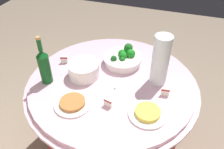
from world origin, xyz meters
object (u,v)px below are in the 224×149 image
object	(u,v)px
serving_tongs	(112,96)
food_plate_peanuts	(73,103)
plate_stack	(84,70)
label_placard_front	(64,59)
decorative_fruit_vase	(160,63)
label_placard_rear	(165,92)
food_plate_fried_egg	(148,113)
broccoli_bowl	(123,58)
label_placard_mid	(108,103)
wine_bottle	(44,66)

from	to	relation	value
serving_tongs	food_plate_peanuts	xyz separation A→B (m)	(0.20, 0.14, 0.01)
plate_stack	serving_tongs	bearing A→B (deg)	151.31
plate_stack	serving_tongs	world-z (taller)	plate_stack
plate_stack	label_placard_front	size ratio (longest dim) A/B	3.82
decorative_fruit_vase	label_placard_rear	size ratio (longest dim) A/B	6.18
label_placard_front	food_plate_fried_egg	bearing A→B (deg)	156.31
broccoli_bowl	label_placard_mid	distance (m)	0.45
wine_bottle	decorative_fruit_vase	world-z (taller)	decorative_fruit_vase
serving_tongs	label_placard_mid	xyz separation A→B (m)	(-0.00, 0.09, 0.03)
food_plate_fried_egg	food_plate_peanuts	xyz separation A→B (m)	(0.44, 0.06, -0.00)
serving_tongs	food_plate_fried_egg	world-z (taller)	food_plate_fried_egg
label_placard_rear	food_plate_fried_egg	bearing A→B (deg)	69.80
label_placard_mid	broccoli_bowl	bearing A→B (deg)	-85.42
wine_bottle	food_plate_peanuts	size ratio (longest dim) A/B	1.53
serving_tongs	label_placard_rear	bearing A→B (deg)	-159.73
wine_bottle	label_placard_front	distance (m)	0.24
broccoli_bowl	plate_stack	size ratio (longest dim) A/B	1.33
wine_bottle	plate_stack	bearing A→B (deg)	-147.59
broccoli_bowl	wine_bottle	bearing A→B (deg)	40.39
broccoli_bowl	food_plate_fried_egg	distance (m)	0.51
wine_bottle	serving_tongs	world-z (taller)	wine_bottle
plate_stack	decorative_fruit_vase	size ratio (longest dim) A/B	0.62
decorative_fruit_vase	food_plate_fried_egg	bearing A→B (deg)	89.68
food_plate_fried_egg	label_placard_front	size ratio (longest dim) A/B	4.00
wine_bottle	food_plate_fried_egg	bearing A→B (deg)	173.49
label_placard_rear	broccoli_bowl	bearing A→B (deg)	-36.10
broccoli_bowl	serving_tongs	xyz separation A→B (m)	(-0.03, 0.36, -0.04)
decorative_fruit_vase	food_plate_fried_egg	world-z (taller)	decorative_fruit_vase
broccoli_bowl	wine_bottle	size ratio (longest dim) A/B	0.83
broccoli_bowl	label_placard_front	xyz separation A→B (m)	(0.41, 0.14, -0.01)
wine_bottle	label_placard_mid	distance (m)	0.47
decorative_fruit_vase	label_placard_mid	bearing A→B (deg)	53.73
serving_tongs	label_placard_front	size ratio (longest dim) A/B	3.05
broccoli_bowl	serving_tongs	distance (m)	0.36
plate_stack	label_placard_mid	distance (m)	0.33
plate_stack	label_placard_front	xyz separation A→B (m)	(0.20, -0.09, -0.02)
broccoli_bowl	decorative_fruit_vase	world-z (taller)	decorative_fruit_vase
decorative_fruit_vase	label_placard_front	bearing A→B (deg)	1.03
plate_stack	wine_bottle	size ratio (longest dim) A/B	0.62
decorative_fruit_vase	label_placard_mid	size ratio (longest dim) A/B	6.18
wine_bottle	food_plate_fried_egg	xyz separation A→B (m)	(-0.69, 0.08, -0.11)
label_placard_front	serving_tongs	bearing A→B (deg)	153.36
plate_stack	food_plate_fried_egg	size ratio (longest dim) A/B	0.95
broccoli_bowl	serving_tongs	bearing A→B (deg)	95.54
wine_bottle	broccoli_bowl	bearing A→B (deg)	-139.61
food_plate_fried_egg	label_placard_mid	world-z (taller)	label_placard_mid
decorative_fruit_vase	serving_tongs	world-z (taller)	decorative_fruit_vase
plate_stack	food_plate_peanuts	distance (m)	0.28
plate_stack	wine_bottle	distance (m)	0.26
food_plate_fried_egg	label_placard_front	bearing A→B (deg)	-23.69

